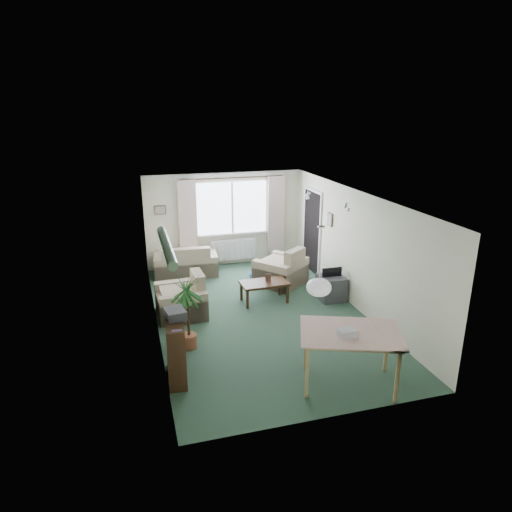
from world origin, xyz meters
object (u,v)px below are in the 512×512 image
object	(u,v)px
bookshelf	(176,350)
armchair_corner	(281,265)
sofa	(186,260)
pet_bed	(261,275)
armchair_left	(181,295)
houseplant	(188,312)
tv_cube	(331,288)
coffee_table	(264,292)
dining_table	(349,359)

from	to	relation	value
bookshelf	armchair_corner	bearing A→B (deg)	53.06
sofa	pet_bed	world-z (taller)	sofa
armchair_left	houseplant	xyz separation A→B (m)	(-0.03, -1.34, 0.23)
armchair_left	bookshelf	size ratio (longest dim) A/B	1.00
tv_cube	armchair_corner	bearing A→B (deg)	124.75
coffee_table	tv_cube	distance (m)	1.45
armchair_left	dining_table	distance (m)	3.71
houseplant	bookshelf	bearing A→B (deg)	-109.57
armchair_corner	dining_table	world-z (taller)	armchair_corner
armchair_left	bookshelf	xyz separation A→B (m)	(-0.34, -2.21, 0.05)
armchair_corner	houseplant	world-z (taller)	houseplant
houseplant	armchair_left	bearing A→B (deg)	88.76
sofa	bookshelf	xyz separation A→B (m)	(-0.74, -4.50, 0.10)
sofa	tv_cube	size ratio (longest dim) A/B	2.67
bookshelf	pet_bed	xyz separation A→B (m)	(2.46, 3.81, -0.43)
pet_bed	sofa	bearing A→B (deg)	157.92
houseplant	sofa	bearing A→B (deg)	83.21
bookshelf	sofa	bearing A→B (deg)	84.03
coffee_table	houseplant	distance (m)	2.39
armchair_left	houseplant	size ratio (longest dim) A/B	0.72
dining_table	pet_bed	bearing A→B (deg)	89.69
sofa	dining_table	size ratio (longest dim) A/B	1.13
bookshelf	houseplant	world-z (taller)	houseplant
sofa	houseplant	size ratio (longest dim) A/B	1.15
armchair_left	tv_cube	size ratio (longest dim) A/B	1.69
tv_cube	sofa	bearing A→B (deg)	140.87
armchair_left	houseplant	distance (m)	1.36
armchair_corner	pet_bed	distance (m)	0.73
bookshelf	tv_cube	size ratio (longest dim) A/B	1.70
houseplant	tv_cube	distance (m)	3.49
sofa	coffee_table	bearing A→B (deg)	127.44
sofa	armchair_left	world-z (taller)	armchair_left
tv_cube	pet_bed	size ratio (longest dim) A/B	1.02
coffee_table	houseplant	size ratio (longest dim) A/B	0.74
armchair_corner	coffee_table	world-z (taller)	armchair_corner
armchair_left	pet_bed	world-z (taller)	armchair_left
bookshelf	houseplant	size ratio (longest dim) A/B	0.73
armchair_corner	houseplant	xyz separation A→B (m)	(-2.47, -2.40, 0.21)
houseplant	pet_bed	world-z (taller)	houseplant
coffee_table	houseplant	world-z (taller)	houseplant
armchair_corner	houseplant	distance (m)	3.45
bookshelf	tv_cube	bearing A→B (deg)	34.47
dining_table	pet_bed	xyz separation A→B (m)	(0.03, 4.65, -0.36)
houseplant	tv_cube	bearing A→B (deg)	21.28
sofa	armchair_corner	distance (m)	2.38
tv_cube	bookshelf	bearing A→B (deg)	-147.78
armchair_corner	coffee_table	size ratio (longest dim) A/B	1.02
houseplant	armchair_corner	bearing A→B (deg)	44.17
tv_cube	coffee_table	bearing A→B (deg)	171.17
coffee_table	bookshelf	world-z (taller)	bookshelf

